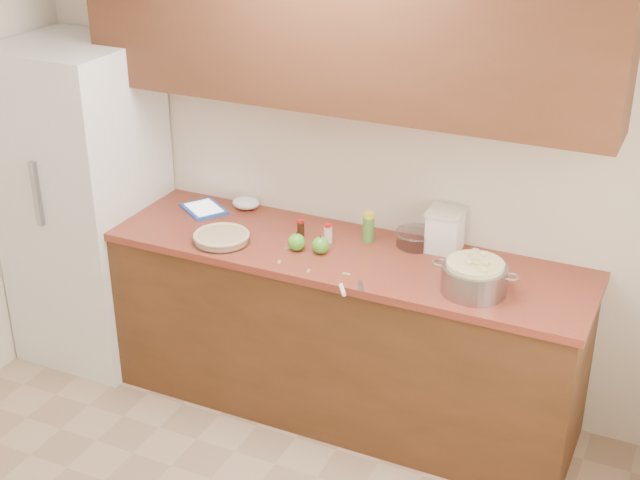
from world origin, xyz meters
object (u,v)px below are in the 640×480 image
at_px(pie, 221,237).
at_px(tablet, 204,209).
at_px(colander, 474,277).
at_px(flour_canister, 445,230).

height_order(pie, tablet, pie).
distance_m(pie, colander, 1.29).
bearing_deg(tablet, flour_canister, 38.01).
bearing_deg(colander, pie, -178.35).
height_order(flour_canister, tablet, flour_canister).
relative_size(pie, colander, 0.74).
bearing_deg(colander, tablet, 170.64).
bearing_deg(flour_canister, pie, -159.47).
relative_size(pie, tablet, 0.96).
xyz_separation_m(pie, colander, (1.29, 0.04, 0.05)).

